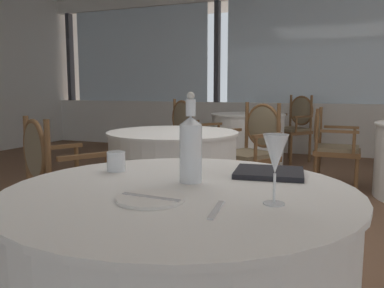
{
  "coord_description": "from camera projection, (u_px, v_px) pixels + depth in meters",
  "views": [
    {
      "loc": [
        0.69,
        -2.92,
        1.09
      ],
      "look_at": [
        0.2,
        -1.69,
        0.9
      ],
      "focal_mm": 37.37,
      "sensor_mm": 36.0,
      "label": 1
    }
  ],
  "objects": [
    {
      "name": "dining_chair_0_0",
      "position": [
        330.0,
        142.0,
        4.26
      ],
      "size": [
        0.47,
        0.54,
        0.89
      ],
      "rotation": [
        0.0,
        0.0,
        6.27
      ],
      "color": "brown",
      "rests_on": "ground_plane"
    },
    {
      "name": "menu_book",
      "position": [
        269.0,
        173.0,
        1.57
      ],
      "size": [
        0.29,
        0.26,
        0.02
      ],
      "primitive_type": "cube",
      "rotation": [
        0.0,
        0.0,
        0.14
      ],
      "color": "black",
      "rests_on": "foreground_table"
    },
    {
      "name": "background_table_2",
      "position": [
        173.0,
        177.0,
        3.23
      ],
      "size": [
        1.05,
        1.05,
        0.75
      ],
      "color": "white",
      "rests_on": "ground_plane"
    },
    {
      "name": "butter_knife",
      "position": [
        151.0,
        197.0,
        1.21
      ],
      "size": [
        0.2,
        0.03,
        0.0
      ],
      "primitive_type": "cube",
      "rotation": [
        0.0,
        0.0,
        -0.07
      ],
      "color": "silver",
      "rests_on": "foreground_table"
    },
    {
      "name": "dining_chair_1_1",
      "position": [
        190.0,
        132.0,
        4.99
      ],
      "size": [
        0.66,
        0.64,
        0.96
      ],
      "rotation": [
        0.0,
        0.0,
        7.25
      ],
      "color": "brown",
      "rests_on": "ground_plane"
    },
    {
      "name": "water_tumbler",
      "position": [
        116.0,
        161.0,
        1.64
      ],
      "size": [
        0.07,
        0.07,
        0.08
      ],
      "primitive_type": "cylinder",
      "color": "white",
      "rests_on": "foreground_table"
    },
    {
      "name": "dining_chair_2_1",
      "position": [
        57.0,
        173.0,
        2.62
      ],
      "size": [
        0.65,
        0.63,
        0.91
      ],
      "rotation": [
        0.0,
        0.0,
        7.34
      ],
      "color": "brown",
      "rests_on": "ground_plane"
    },
    {
      "name": "side_plate",
      "position": [
        151.0,
        199.0,
        1.21
      ],
      "size": [
        0.21,
        0.21,
        0.01
      ],
      "primitive_type": "cylinder",
      "color": "white",
      "rests_on": "foreground_table"
    },
    {
      "name": "water_bottle",
      "position": [
        191.0,
        147.0,
        1.43
      ],
      "size": [
        0.08,
        0.08,
        0.33
      ],
      "color": "white",
      "rests_on": "foreground_table"
    },
    {
      "name": "dinner_fork",
      "position": [
        216.0,
        210.0,
        1.11
      ],
      "size": [
        0.04,
        0.17,
        0.0
      ],
      "primitive_type": "cube",
      "rotation": [
        0.0,
        0.0,
        1.7
      ],
      "color": "silver",
      "rests_on": "foreground_table"
    },
    {
      "name": "background_table_1",
      "position": [
        247.0,
        141.0,
        5.52
      ],
      "size": [
        1.02,
        1.02,
        0.75
      ],
      "color": "white",
      "rests_on": "ground_plane"
    },
    {
      "name": "window_wall_far",
      "position": [
        309.0,
        86.0,
        6.59
      ],
      "size": [
        10.24,
        0.14,
        2.86
      ],
      "color": "silver",
      "rests_on": "ground_plane"
    },
    {
      "name": "wine_glass",
      "position": [
        275.0,
        155.0,
        1.15
      ],
      "size": [
        0.07,
        0.07,
        0.21
      ],
      "color": "white",
      "rests_on": "foreground_table"
    },
    {
      "name": "dining_chair_2_0",
      "position": [
        254.0,
        145.0,
        3.79
      ],
      "size": [
        0.65,
        0.63,
        0.96
      ],
      "rotation": [
        0.0,
        0.0,
        4.2
      ],
      "color": "brown",
      "rests_on": "ground_plane"
    },
    {
      "name": "ground_plane",
      "position": [
        250.0,
        231.0,
        3.08
      ],
      "size": [
        13.8,
        13.8,
        0.0
      ],
      "primitive_type": "plane",
      "color": "brown"
    },
    {
      "name": "dining_chair_1_0",
      "position": [
        295.0,
        123.0,
        6.0
      ],
      "size": [
        0.66,
        0.64,
        1.0
      ],
      "rotation": [
        0.0,
        0.0,
        4.1
      ],
      "color": "brown",
      "rests_on": "ground_plane"
    }
  ]
}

